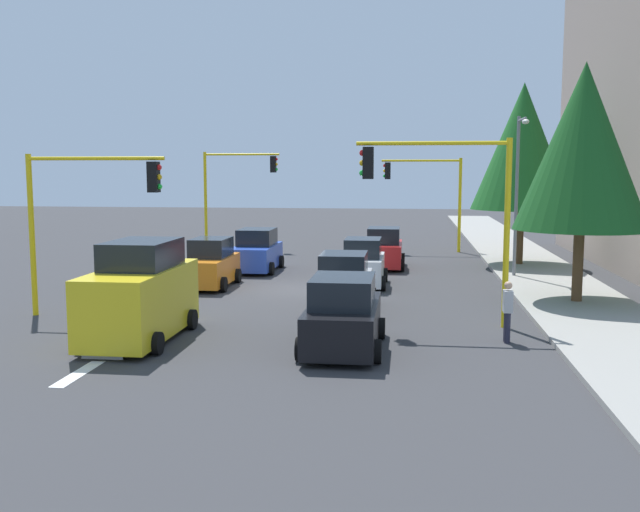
{
  "coord_description": "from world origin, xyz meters",
  "views": [
    {
      "loc": [
        27.67,
        4.59,
        4.73
      ],
      "look_at": [
        -1.3,
        0.99,
        1.2
      ],
      "focal_mm": 40.1,
      "sensor_mm": 36.0,
      "label": 1
    }
  ],
  "objects_px": {
    "traffic_signal_far_right": "(234,181)",
    "delivery_van_yellow": "(140,295)",
    "tree_roadside_near": "(583,147)",
    "street_lamp_curbside": "(518,179)",
    "car_blue": "(256,252)",
    "car_white": "(363,264)",
    "car_red": "(384,250)",
    "traffic_signal_far_left": "(428,185)",
    "traffic_signal_near_left": "(446,194)",
    "car_silver": "(344,284)",
    "car_black": "(343,316)",
    "traffic_signal_near_right": "(86,202)",
    "pedestrian_crossing": "(508,310)",
    "tree_roadside_mid": "(523,147)",
    "car_orange": "(210,265)"
  },
  "relations": [
    {
      "from": "traffic_signal_near_left",
      "to": "car_black",
      "type": "height_order",
      "value": "traffic_signal_near_left"
    },
    {
      "from": "car_black",
      "to": "tree_roadside_near",
      "type": "bearing_deg",
      "value": 133.82
    },
    {
      "from": "tree_roadside_near",
      "to": "delivery_van_yellow",
      "type": "relative_size",
      "value": 1.75
    },
    {
      "from": "traffic_signal_far_right",
      "to": "traffic_signal_near_left",
      "type": "distance_m",
      "value": 23.03
    },
    {
      "from": "car_orange",
      "to": "car_white",
      "type": "bearing_deg",
      "value": 98.74
    },
    {
      "from": "traffic_signal_far_left",
      "to": "tree_roadside_mid",
      "type": "xyz_separation_m",
      "value": [
        6.0,
        4.35,
        2.0
      ]
    },
    {
      "from": "car_blue",
      "to": "car_white",
      "type": "xyz_separation_m",
      "value": [
        3.79,
        5.26,
        -0.0
      ]
    },
    {
      "from": "traffic_signal_far_left",
      "to": "traffic_signal_near_left",
      "type": "bearing_deg",
      "value": 0.12
    },
    {
      "from": "car_orange",
      "to": "car_black",
      "type": "xyz_separation_m",
      "value": [
        9.53,
        6.29,
        0.0
      ]
    },
    {
      "from": "traffic_signal_far_right",
      "to": "traffic_signal_near_right",
      "type": "bearing_deg",
      "value": 0.25
    },
    {
      "from": "car_blue",
      "to": "car_orange",
      "type": "height_order",
      "value": "same"
    },
    {
      "from": "traffic_signal_far_left",
      "to": "traffic_signal_near_right",
      "type": "height_order",
      "value": "traffic_signal_far_left"
    },
    {
      "from": "tree_roadside_near",
      "to": "traffic_signal_far_right",
      "type": "bearing_deg",
      "value": -134.62
    },
    {
      "from": "tree_roadside_near",
      "to": "car_orange",
      "type": "xyz_separation_m",
      "value": [
        -2.26,
        -13.87,
        -4.62
      ]
    },
    {
      "from": "tree_roadside_near",
      "to": "car_red",
      "type": "distance_m",
      "value": 12.14
    },
    {
      "from": "street_lamp_curbside",
      "to": "tree_roadside_mid",
      "type": "height_order",
      "value": "tree_roadside_mid"
    },
    {
      "from": "delivery_van_yellow",
      "to": "car_orange",
      "type": "distance_m",
      "value": 9.16
    },
    {
      "from": "delivery_van_yellow",
      "to": "car_blue",
      "type": "relative_size",
      "value": 1.19
    },
    {
      "from": "traffic_signal_far_left",
      "to": "car_black",
      "type": "xyz_separation_m",
      "value": [
        23.28,
        -2.73,
        -2.94
      ]
    },
    {
      "from": "tree_roadside_mid",
      "to": "car_orange",
      "type": "xyz_separation_m",
      "value": [
        7.74,
        -13.37,
        -4.94
      ]
    },
    {
      "from": "delivery_van_yellow",
      "to": "street_lamp_curbside",
      "type": "bearing_deg",
      "value": 136.17
    },
    {
      "from": "car_blue",
      "to": "car_white",
      "type": "relative_size",
      "value": 1.11
    },
    {
      "from": "traffic_signal_far_left",
      "to": "pedestrian_crossing",
      "type": "relative_size",
      "value": 3.18
    },
    {
      "from": "traffic_signal_far_right",
      "to": "delivery_van_yellow",
      "type": "relative_size",
      "value": 1.2
    },
    {
      "from": "delivery_van_yellow",
      "to": "car_black",
      "type": "relative_size",
      "value": 1.15
    },
    {
      "from": "tree_roadside_mid",
      "to": "pedestrian_crossing",
      "type": "bearing_deg",
      "value": -9.53
    },
    {
      "from": "traffic_signal_far_right",
      "to": "car_orange",
      "type": "bearing_deg",
      "value": 9.68
    },
    {
      "from": "traffic_signal_near_left",
      "to": "car_white",
      "type": "distance_m",
      "value": 8.37
    },
    {
      "from": "traffic_signal_near_left",
      "to": "delivery_van_yellow",
      "type": "relative_size",
      "value": 1.18
    },
    {
      "from": "car_blue",
      "to": "traffic_signal_near_left",
      "type": "bearing_deg",
      "value": 36.62
    },
    {
      "from": "car_white",
      "to": "car_silver",
      "type": "bearing_deg",
      "value": -3.38
    },
    {
      "from": "street_lamp_curbside",
      "to": "delivery_van_yellow",
      "type": "xyz_separation_m",
      "value": [
        12.48,
        -11.98,
        -3.07
      ]
    },
    {
      "from": "delivery_van_yellow",
      "to": "car_black",
      "type": "height_order",
      "value": "delivery_van_yellow"
    },
    {
      "from": "car_black",
      "to": "car_red",
      "type": "bearing_deg",
      "value": 178.19
    },
    {
      "from": "car_black",
      "to": "pedestrian_crossing",
      "type": "relative_size",
      "value": 2.46
    },
    {
      "from": "tree_roadside_near",
      "to": "car_blue",
      "type": "xyz_separation_m",
      "value": [
        -7.0,
        -12.98,
        -4.61
      ]
    },
    {
      "from": "car_red",
      "to": "car_orange",
      "type": "relative_size",
      "value": 1.01
    },
    {
      "from": "traffic_signal_near_right",
      "to": "delivery_van_yellow",
      "type": "height_order",
      "value": "traffic_signal_near_right"
    },
    {
      "from": "car_white",
      "to": "car_black",
      "type": "xyz_separation_m",
      "value": [
        10.48,
        0.14,
        0.0
      ]
    },
    {
      "from": "traffic_signal_near_left",
      "to": "car_white",
      "type": "height_order",
      "value": "traffic_signal_near_left"
    },
    {
      "from": "car_silver",
      "to": "tree_roadside_near",
      "type": "bearing_deg",
      "value": 104.22
    },
    {
      "from": "car_orange",
      "to": "car_black",
      "type": "bearing_deg",
      "value": 33.41
    },
    {
      "from": "street_lamp_curbside",
      "to": "tree_roadside_near",
      "type": "height_order",
      "value": "tree_roadside_near"
    },
    {
      "from": "car_red",
      "to": "tree_roadside_mid",
      "type": "bearing_deg",
      "value": 100.98
    },
    {
      "from": "car_orange",
      "to": "car_red",
      "type": "bearing_deg",
      "value": 133.58
    },
    {
      "from": "car_orange",
      "to": "delivery_van_yellow",
      "type": "bearing_deg",
      "value": 3.68
    },
    {
      "from": "car_white",
      "to": "car_silver",
      "type": "distance_m",
      "value": 5.25
    },
    {
      "from": "tree_roadside_mid",
      "to": "pedestrian_crossing",
      "type": "relative_size",
      "value": 5.22
    },
    {
      "from": "car_blue",
      "to": "traffic_signal_far_right",
      "type": "bearing_deg",
      "value": -160.24
    },
    {
      "from": "street_lamp_curbside",
      "to": "car_black",
      "type": "xyz_separation_m",
      "value": [
        12.89,
        -6.28,
        -3.45
      ]
    }
  ]
}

